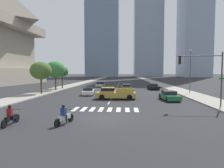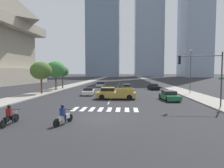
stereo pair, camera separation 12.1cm
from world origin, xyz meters
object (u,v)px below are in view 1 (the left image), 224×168
(sedan_white_1, at_px, (89,91))
(street_tree_nearest, at_px, (41,71))
(sedan_black_2, at_px, (153,87))
(traffic_signal_near, at_px, (205,69))
(motorcycle_trailing, at_px, (11,117))
(motorcycle_lead, at_px, (64,117))
(pickup_truck, at_px, (114,93))
(sedan_silver_0, at_px, (101,85))
(sedan_green_3, at_px, (169,96))
(street_tree_second, at_px, (55,69))
(street_tree_third, at_px, (62,72))
(street_lamp_east, at_px, (190,68))
(sedan_green_4, at_px, (126,87))

(sedan_white_1, height_order, street_tree_nearest, street_tree_nearest)
(sedan_black_2, relative_size, traffic_signal_near, 0.80)
(sedan_black_2, bearing_deg, sedan_white_1, -54.35)
(sedan_white_1, bearing_deg, motorcycle_trailing, 167.95)
(motorcycle_lead, bearing_deg, pickup_truck, 5.70)
(pickup_truck, bearing_deg, sedan_silver_0, -78.30)
(pickup_truck, relative_size, sedan_green_3, 1.26)
(street_tree_nearest, xyz_separation_m, street_tree_second, (0.00, 6.75, 0.31))
(motorcycle_trailing, bearing_deg, pickup_truck, -28.22)
(motorcycle_lead, relative_size, sedan_white_1, 0.44)
(pickup_truck, relative_size, street_tree_second, 0.95)
(sedan_silver_0, height_order, street_tree_nearest, street_tree_nearest)
(street_tree_third, bearing_deg, sedan_green_3, -38.67)
(traffic_signal_near, xyz_separation_m, street_lamp_east, (2.96, 13.25, 0.38))
(pickup_truck, xyz_separation_m, sedan_green_4, (1.93, 14.41, -0.25))
(sedan_black_2, bearing_deg, sedan_green_3, -4.87)
(traffic_signal_near, height_order, street_lamp_east, street_lamp_east)
(sedan_black_2, relative_size, street_tree_third, 0.92)
(motorcycle_trailing, bearing_deg, street_tree_third, 9.58)
(sedan_black_2, height_order, sedan_green_4, sedan_black_2)
(traffic_signal_near, distance_m, street_tree_third, 31.55)
(motorcycle_trailing, height_order, pickup_truck, pickup_truck)
(pickup_truck, height_order, sedan_green_4, pickup_truck)
(motorcycle_lead, height_order, motorcycle_trailing, same)
(sedan_black_2, bearing_deg, motorcycle_lead, -24.60)
(pickup_truck, distance_m, street_tree_third, 20.66)
(street_lamp_east, bearing_deg, pickup_truck, -150.20)
(traffic_signal_near, bearing_deg, sedan_green_3, -64.44)
(sedan_green_4, height_order, street_tree_nearest, street_tree_nearest)
(sedan_white_1, xyz_separation_m, street_tree_second, (-8.23, 6.63, 3.85))
(pickup_truck, bearing_deg, sedan_green_4, -98.01)
(street_tree_second, bearing_deg, sedan_green_3, -30.68)
(motorcycle_trailing, relative_size, street_tree_third, 0.44)
(motorcycle_lead, distance_m, sedan_green_4, 28.15)
(motorcycle_lead, bearing_deg, traffic_signal_near, -41.93)
(motorcycle_lead, xyz_separation_m, street_lamp_east, (15.95, 20.82, 3.97))
(motorcycle_trailing, bearing_deg, sedan_white_1, -8.50)
(sedan_black_2, bearing_deg, street_tree_second, -83.86)
(sedan_silver_0, distance_m, sedan_green_4, 10.25)
(motorcycle_lead, distance_m, traffic_signal_near, 15.46)
(sedan_silver_0, bearing_deg, traffic_signal_near, -148.37)
(sedan_white_1, bearing_deg, traffic_signal_near, -131.79)
(street_tree_third, bearing_deg, motorcycle_trailing, -78.22)
(motorcycle_trailing, bearing_deg, motorcycle_lead, -86.40)
(motorcycle_trailing, height_order, street_lamp_east, street_lamp_east)
(motorcycle_trailing, relative_size, sedan_white_1, 0.46)
(motorcycle_lead, xyz_separation_m, sedan_green_4, (4.80, 27.74, -0.02))
(motorcycle_lead, height_order, pickup_truck, pickup_truck)
(sedan_green_4, distance_m, traffic_signal_near, 22.07)
(motorcycle_lead, height_order, street_lamp_east, street_lamp_east)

